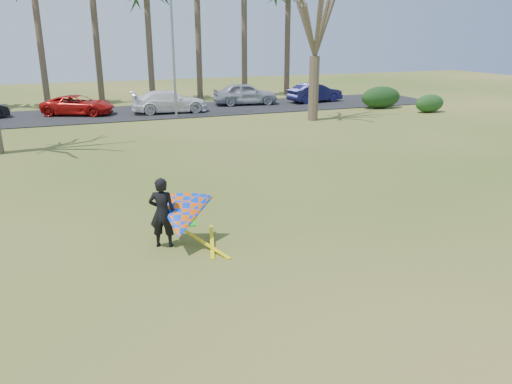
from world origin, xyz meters
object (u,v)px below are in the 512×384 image
object	(u,v)px
streetlight	(175,48)
car_4	(245,94)
bare_tree_right	(316,12)
car_3	(170,102)
kite_flyer	(179,216)
car_5	(315,93)
car_2	(78,105)

from	to	relation	value
streetlight	car_4	bearing A→B (deg)	33.02
car_4	bare_tree_right	bearing A→B (deg)	-161.04
car_4	car_3	bearing A→B (deg)	113.29
kite_flyer	bare_tree_right	bearing A→B (deg)	53.25
car_3	car_5	distance (m)	11.99
car_2	kite_flyer	distance (m)	23.86
kite_flyer	car_2	bearing A→B (deg)	93.89
car_5	streetlight	bearing A→B (deg)	97.74
car_4	car_5	bearing A→B (deg)	-89.42
bare_tree_right	car_4	bearing A→B (deg)	102.43
bare_tree_right	car_2	xyz separation A→B (m)	(-13.96, 7.28, -5.85)
kite_flyer	streetlight	bearing A→B (deg)	77.64
car_2	car_4	xyz separation A→B (m)	(12.21, 0.67, 0.18)
car_5	car_2	bearing A→B (deg)	82.06
car_2	kite_flyer	world-z (taller)	kite_flyer
car_3	kite_flyer	distance (m)	23.02
streetlight	car_3	size ratio (longest dim) A/B	1.54
streetlight	car_3	xyz separation A→B (m)	(-0.14, 2.08, -3.65)
bare_tree_right	car_4	world-z (taller)	bare_tree_right
car_5	kite_flyer	bearing A→B (deg)	137.53
streetlight	car_2	size ratio (longest dim) A/B	1.70
streetlight	car_4	distance (m)	8.09
car_3	car_2	bearing A→B (deg)	81.86
car_4	car_5	size ratio (longest dim) A/B	1.10
car_2	car_4	distance (m)	12.23
bare_tree_right	car_3	bearing A→B (deg)	142.71
streetlight	car_5	distance (m)	12.78
car_4	kite_flyer	xyz separation A→B (m)	(-10.59, -24.48, -0.03)
car_4	car_5	world-z (taller)	car_4
bare_tree_right	car_5	world-z (taller)	bare_tree_right
car_3	car_5	xyz separation A→B (m)	(11.92, 1.28, -0.02)
bare_tree_right	kite_flyer	size ratio (longest dim) A/B	3.86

